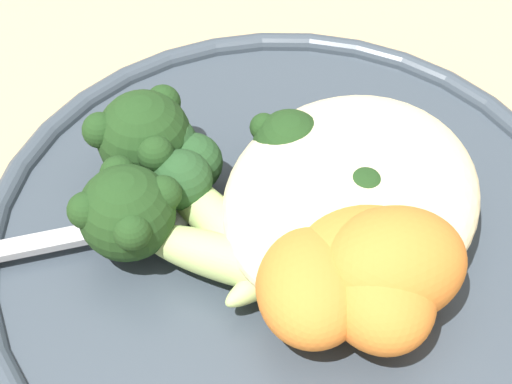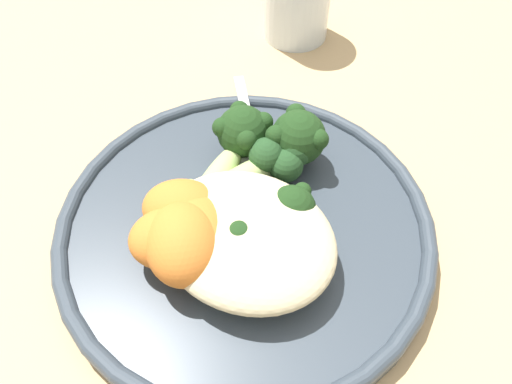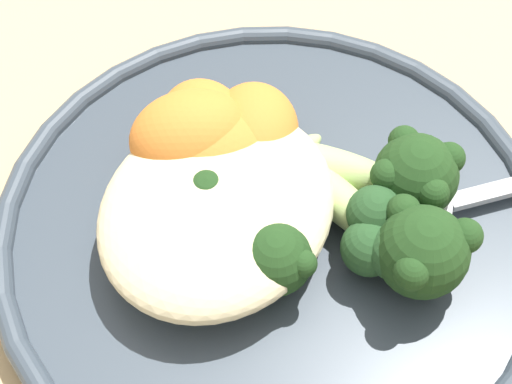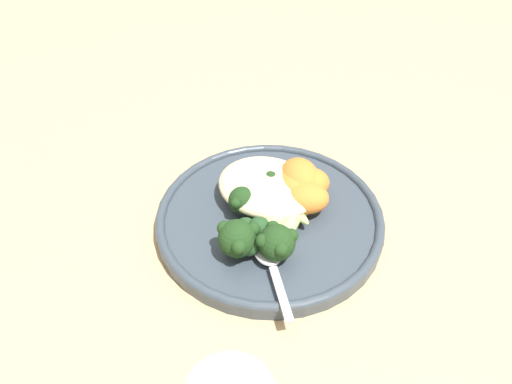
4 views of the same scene
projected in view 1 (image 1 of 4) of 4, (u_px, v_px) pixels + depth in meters
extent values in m
plane|color=tan|center=(255.00, 268.00, 0.39)|extent=(4.00, 4.00, 0.00)
cylinder|color=#38424C|center=(287.00, 247.00, 0.39)|extent=(0.28, 0.28, 0.02)
torus|color=#38424C|center=(288.00, 236.00, 0.38)|extent=(0.28, 0.28, 0.01)
ellipsoid|color=beige|center=(352.00, 196.00, 0.37)|extent=(0.13, 0.11, 0.03)
ellipsoid|color=#ADC675|center=(296.00, 259.00, 0.36)|extent=(0.07, 0.04, 0.02)
sphere|color=#1E3D19|center=(362.00, 202.00, 0.36)|extent=(0.03, 0.03, 0.03)
sphere|color=#1E3D19|center=(383.00, 214.00, 0.35)|extent=(0.01, 0.01, 0.01)
sphere|color=#1E3D19|center=(376.00, 172.00, 0.37)|extent=(0.01, 0.01, 0.01)
sphere|color=#1E3D19|center=(331.00, 193.00, 0.36)|extent=(0.01, 0.01, 0.01)
ellipsoid|color=#ADC675|center=(279.00, 229.00, 0.37)|extent=(0.08, 0.04, 0.01)
sphere|color=#1E3D19|center=(289.00, 147.00, 0.39)|extent=(0.03, 0.03, 0.03)
sphere|color=#1E3D19|center=(317.00, 148.00, 0.38)|extent=(0.01, 0.01, 0.01)
sphere|color=#1E3D19|center=(264.00, 127.00, 0.39)|extent=(0.01, 0.01, 0.01)
ellipsoid|color=#ADC675|center=(221.00, 224.00, 0.37)|extent=(0.05, 0.11, 0.02)
sphere|color=#1E3D19|center=(144.00, 137.00, 0.38)|extent=(0.04, 0.04, 0.04)
sphere|color=#1E3D19|center=(159.00, 149.00, 0.37)|extent=(0.02, 0.02, 0.02)
sphere|color=#1E3D19|center=(163.00, 102.00, 0.39)|extent=(0.02, 0.02, 0.02)
sphere|color=#1E3D19|center=(104.00, 126.00, 0.38)|extent=(0.02, 0.02, 0.02)
ellipsoid|color=#ADC675|center=(220.00, 256.00, 0.35)|extent=(0.03, 0.09, 0.02)
sphere|color=#1E3D19|center=(127.00, 213.00, 0.36)|extent=(0.04, 0.04, 0.04)
sphere|color=#1E3D19|center=(132.00, 232.00, 0.34)|extent=(0.02, 0.02, 0.02)
sphere|color=#1E3D19|center=(163.00, 194.00, 0.35)|extent=(0.02, 0.02, 0.02)
sphere|color=#1E3D19|center=(118.00, 174.00, 0.36)|extent=(0.02, 0.02, 0.02)
sphere|color=#1E3D19|center=(86.00, 210.00, 0.35)|extent=(0.02, 0.02, 0.02)
ellipsoid|color=orange|center=(388.00, 269.00, 0.34)|extent=(0.08, 0.08, 0.04)
ellipsoid|color=orange|center=(362.00, 258.00, 0.34)|extent=(0.08, 0.08, 0.04)
ellipsoid|color=orange|center=(313.00, 285.00, 0.34)|extent=(0.07, 0.07, 0.04)
ellipsoid|color=orange|center=(377.00, 290.00, 0.33)|extent=(0.07, 0.07, 0.04)
sphere|color=#234723|center=(157.00, 186.00, 0.37)|extent=(0.03, 0.03, 0.03)
sphere|color=#234723|center=(185.00, 176.00, 0.37)|extent=(0.03, 0.03, 0.03)
sphere|color=#234723|center=(193.00, 162.00, 0.38)|extent=(0.03, 0.03, 0.03)
sphere|color=#234723|center=(168.00, 144.00, 0.38)|extent=(0.03, 0.03, 0.03)
sphere|color=#234723|center=(146.00, 167.00, 0.38)|extent=(0.03, 0.03, 0.03)
cube|color=#B7B7BC|center=(7.00, 250.00, 0.37)|extent=(0.05, 0.06, 0.00)
ellipsoid|color=#B7B7BC|center=(139.00, 220.00, 0.37)|extent=(0.06, 0.06, 0.01)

